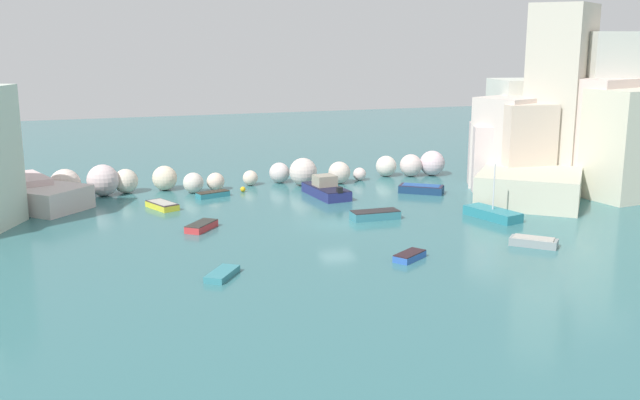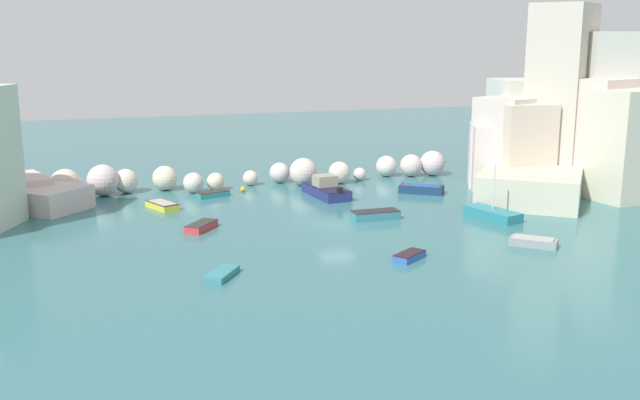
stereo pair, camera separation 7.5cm
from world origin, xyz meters
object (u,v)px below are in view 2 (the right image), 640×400
object	(u,v)px
channel_buoy	(243,189)
moored_boat_6	(375,215)
moored_boat_1	(326,189)
moored_boat_7	(409,256)
moored_boat_3	(162,205)
moored_boat_2	(201,226)
moored_boat_0	(421,189)
moored_boat_4	(534,242)
moored_boat_8	(493,214)
moored_boat_5	(213,194)
moored_boat_9	(222,274)

from	to	relation	value
channel_buoy	moored_boat_6	bearing A→B (deg)	-60.62
moored_boat_1	moored_boat_7	bearing A→B (deg)	170.94
moored_boat_3	moored_boat_2	bearing A→B (deg)	171.18
moored_boat_6	moored_boat_0	bearing A→B (deg)	-134.49
moored_boat_0	moored_boat_4	world-z (taller)	moored_boat_0
channel_buoy	moored_boat_0	world-z (taller)	moored_boat_0
moored_boat_4	moored_boat_8	distance (m)	7.62
moored_boat_3	moored_boat_6	size ratio (longest dim) A/B	0.93
moored_boat_6	moored_boat_3	bearing A→B (deg)	-29.39
channel_buoy	moored_boat_5	size ratio (longest dim) A/B	0.16
moored_boat_5	moored_boat_6	size ratio (longest dim) A/B	0.82
moored_boat_0	moored_boat_1	world-z (taller)	moored_boat_1
moored_boat_4	moored_boat_5	world-z (taller)	moored_boat_4
moored_boat_4	moored_boat_9	world-z (taller)	moored_boat_4
moored_boat_1	moored_boat_2	xyz separation A→B (m)	(-12.12, -7.84, -0.36)
moored_boat_1	moored_boat_2	bearing A→B (deg)	117.20
moored_boat_3	moored_boat_6	distance (m)	17.20
channel_buoy	moored_boat_6	world-z (taller)	moored_boat_6
channel_buoy	moored_boat_2	xyz separation A→B (m)	(-5.71, -11.91, 0.02)
moored_boat_4	moored_boat_5	size ratio (longest dim) A/B	1.00
moored_boat_2	moored_boat_7	bearing A→B (deg)	83.26
moored_boat_2	moored_boat_9	bearing A→B (deg)	35.57
moored_boat_3	moored_boat_7	distance (m)	22.87
moored_boat_1	moored_boat_9	distance (m)	22.73
moored_boat_8	moored_boat_7	bearing A→B (deg)	110.65
moored_boat_5	moored_boat_9	size ratio (longest dim) A/B	1.05
moored_boat_0	moored_boat_2	xyz separation A→B (m)	(-20.55, -6.43, -0.11)
channel_buoy	moored_boat_1	xyz separation A→B (m)	(6.41, -4.07, 0.38)
moored_boat_8	moored_boat_3	bearing A→B (deg)	49.02
moored_boat_9	moored_boat_3	bearing A→B (deg)	-141.42
moored_boat_2	moored_boat_3	bearing A→B (deg)	-127.18
moored_boat_1	moored_boat_3	xyz separation A→B (m)	(-13.99, -0.23, -0.34)
channel_buoy	moored_boat_3	size ratio (longest dim) A/B	0.14
moored_boat_5	moored_boat_8	bearing A→B (deg)	124.91
moored_boat_3	moored_boat_8	world-z (taller)	moored_boat_8
moored_boat_0	moored_boat_8	distance (m)	10.19
moored_boat_5	moored_boat_8	distance (m)	23.59
moored_boat_6	moored_boat_5	bearing A→B (deg)	-47.94
channel_buoy	moored_boat_6	size ratio (longest dim) A/B	0.13
moored_boat_0	moored_boat_6	size ratio (longest dim) A/B	1.10
channel_buoy	moored_boat_9	distance (m)	23.73
moored_boat_2	moored_boat_4	size ratio (longest dim) A/B	0.98
moored_boat_0	moored_boat_9	xyz separation A→B (m)	(-21.21, -17.37, -0.19)
channel_buoy	moored_boat_2	world-z (taller)	moored_boat_2
moored_boat_7	moored_boat_5	bearing A→B (deg)	76.60
moored_boat_0	moored_boat_1	size ratio (longest dim) A/B	0.69
moored_boat_3	moored_boat_5	world-z (taller)	moored_boat_3
moored_boat_1	moored_boat_0	bearing A→B (deg)	-105.21
moored_boat_5	moored_boat_2	bearing A→B (deg)	57.64
moored_boat_4	moored_boat_8	size ratio (longest dim) A/B	0.62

